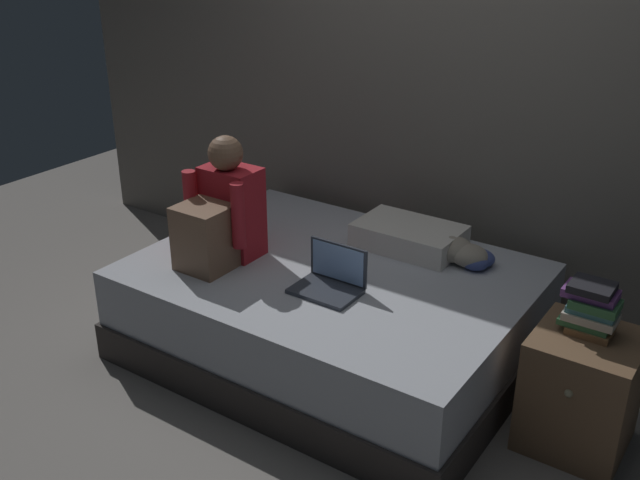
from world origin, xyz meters
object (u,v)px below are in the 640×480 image
object	(u,v)px
person_sitting	(221,215)
clothes_pile	(463,253)
bed	(332,312)
nightstand	(581,391)
book_stack	(591,308)
laptop	(331,279)
pillow	(409,236)

from	to	relation	value
person_sitting	clothes_pile	distance (m)	1.27
bed	person_sitting	size ratio (longest dim) A/B	3.05
nightstand	person_sitting	size ratio (longest dim) A/B	0.83
bed	book_stack	size ratio (longest dim) A/B	8.53
bed	book_stack	bearing A→B (deg)	2.22
laptop	clothes_pile	bearing A→B (deg)	56.99
bed	book_stack	world-z (taller)	book_stack
pillow	book_stack	bearing A→B (deg)	-20.41
laptop	pillow	xyz separation A→B (m)	(0.08, 0.65, 0.01)
laptop	pillow	size ratio (longest dim) A/B	0.57
pillow	person_sitting	bearing A→B (deg)	-137.31
nightstand	pillow	xyz separation A→B (m)	(-1.10, 0.44, 0.30)
bed	clothes_pile	xyz separation A→B (m)	(0.53, 0.43, 0.31)
laptop	clothes_pile	distance (m)	0.75
nightstand	book_stack	xyz separation A→B (m)	(-0.02, 0.04, 0.39)
bed	pillow	size ratio (longest dim) A/B	3.57
nightstand	laptop	size ratio (longest dim) A/B	1.71
person_sitting	pillow	distance (m)	1.02
pillow	book_stack	xyz separation A→B (m)	(1.08, -0.40, 0.09)
nightstand	bed	bearing A→B (deg)	-179.63
bed	laptop	bearing A→B (deg)	-58.63
person_sitting	book_stack	distance (m)	1.84
bed	clothes_pile	distance (m)	0.75
clothes_pile	bed	bearing A→B (deg)	-140.77
person_sitting	clothes_pile	bearing A→B (deg)	31.79
nightstand	clothes_pile	size ratio (longest dim) A/B	1.57
bed	person_sitting	bearing A→B (deg)	-156.88
pillow	clothes_pile	xyz separation A→B (m)	(0.33, -0.02, -0.01)
nightstand	person_sitting	bearing A→B (deg)	-172.62
nightstand	laptop	world-z (taller)	laptop
laptop	pillow	world-z (taller)	laptop
nightstand	clothes_pile	world-z (taller)	clothes_pile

